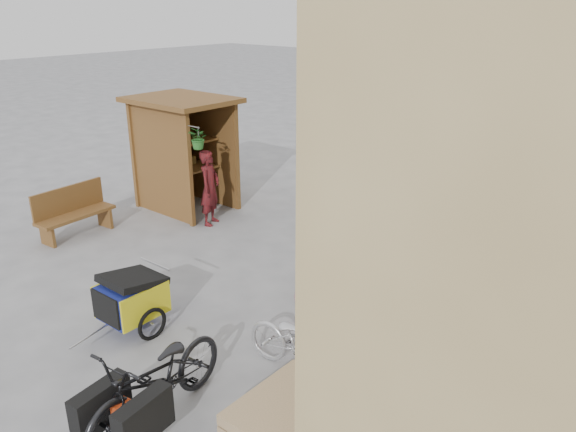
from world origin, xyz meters
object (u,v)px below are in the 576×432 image
Objects in this scene: bike_0 at (304,344)px; person_kiosk at (210,188)px; bike_1 at (347,302)px; bike_7 at (460,222)px; shopping_carts at (542,196)px; bike_2 at (389,278)px; bike_5 at (443,240)px; bike_6 at (443,230)px; bike_3 at (399,263)px; cargo_bike at (155,382)px; pallet_stack at (294,421)px; kiosk at (180,138)px; bike_4 at (430,257)px; bench at (73,211)px; child_trailer at (131,297)px.

person_kiosk is at bearing 53.87° from bike_0.
bike_1 is at bearing -132.70° from person_kiosk.
bike_7 is (-0.22, 4.88, 0.02)m from bike_0.
bike_0 is (-0.59, -6.97, -0.16)m from shopping_carts.
bike_2 is at bearing -96.97° from shopping_carts.
shopping_carts is 2.24m from bike_7.
bike_5 is (-0.00, 1.75, 0.02)m from bike_2.
bike_3 is at bearing -156.91° from bike_6.
shopping_carts is 8.72m from cargo_bike.
bike_7 is (-0.80, 5.79, 0.23)m from pallet_stack.
bike_7 is (-0.12, 3.85, -0.06)m from bike_1.
pallet_stack is at bearing -31.66° from kiosk.
bike_4 is 1.08× the size of bike_7.
cargo_bike reaches higher than bench.
shopping_carts is at bearing 32.59° from kiosk.
bike_0 is (2.44, 0.71, -0.06)m from child_trailer.
child_trailer is at bearing 136.92° from bike_5.
bike_5 reaches higher than pallet_stack.
pallet_stack is at bearing -90.00° from shopping_carts.
shopping_carts is 1.10× the size of cargo_bike.
child_trailer is at bearing -170.72° from person_kiosk.
bike_2 is 2.42m from bike_6.
cargo_bike is 6.08m from bike_6.
cargo_bike is at bearing -26.81° from bench.
bike_5 is at bearing 75.64° from cargo_bike.
bike_3 is 1.34m from bike_5.
person_kiosk is 0.92× the size of bike_1.
bike_1 is 0.88× the size of bike_2.
bike_6 is at bearing 3.32° from bike_2.
kiosk is 7.51m from shopping_carts.
kiosk is at bearing 130.39° from child_trailer.
child_trailer is (3.65, -1.28, -0.01)m from bench.
bike_6 is 1.06× the size of bike_7.
bike_4 is (0.04, 3.19, 0.00)m from bike_0.
bike_2 is 0.43m from bike_3.
person_kiosk reaches higher than child_trailer.
child_trailer reaches higher than pallet_stack.
shopping_carts is 5.98m from bike_1.
bike_2 is (4.50, -0.66, -0.27)m from person_kiosk.
child_trailer is 2.00m from cargo_bike.
kiosk is 1.70× the size of child_trailer.
bike_6 is at bearing 9.35° from bike_5.
bike_4 is (4.56, 0.52, -0.35)m from person_kiosk.
bench is at bearing 167.45° from pallet_stack.
bike_1 reaches higher than bike_2.
bike_1 is (-0.68, 1.94, 0.29)m from pallet_stack.
bike_2 is (6.07, 1.44, 0.01)m from bench.
bench reaches higher than bike_0.
bench is at bearing 150.20° from cargo_bike.
bike_6 is at bearing -1.70° from bike_4.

